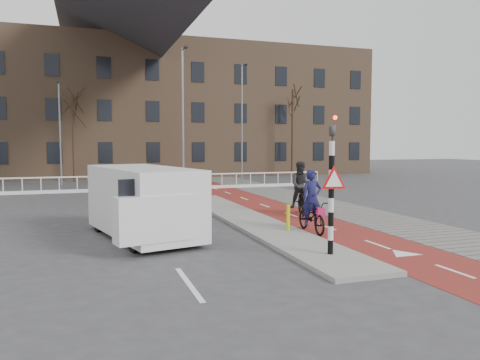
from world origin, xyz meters
name	(u,v)px	position (x,y,z in m)	size (l,w,h in m)	color
ground	(315,241)	(0.00, 0.00, 0.00)	(120.00, 120.00, 0.00)	#38383A
bike_lane	(250,201)	(1.50, 10.00, 0.01)	(2.50, 60.00, 0.01)	maroon
sidewalk	(300,199)	(4.30, 10.00, 0.01)	(3.00, 60.00, 0.01)	slate
curb_island	(249,220)	(-0.70, 4.00, 0.06)	(1.80, 16.00, 0.12)	gray
traffic_signal	(332,181)	(-0.60, -2.02, 1.99)	(0.80, 0.80, 3.68)	black
bollard	(288,217)	(-0.28, 1.35, 0.54)	(0.12, 0.12, 0.83)	#D0C70B
cyclist_near	(312,211)	(0.55, 1.30, 0.70)	(0.82, 2.04, 2.07)	black
cyclist_far	(301,193)	(1.92, 4.91, 0.91)	(1.24, 2.15, 2.19)	black
van	(143,201)	(-4.83, 2.18, 1.16)	(3.21, 5.46, 2.20)	silver
railing	(112,187)	(-5.00, 17.00, 0.31)	(28.00, 0.10, 0.99)	silver
townhouse_row	(124,90)	(-3.00, 32.00, 7.81)	(46.00, 10.00, 15.90)	#7F6047
tree_mid	(74,139)	(-7.30, 25.66, 3.30)	(0.25, 0.25, 6.61)	#322216
tree_right	(293,133)	(10.95, 25.44, 3.84)	(0.23, 0.23, 7.67)	#322216
streetlight_near	(183,124)	(-1.52, 12.22, 3.97)	(0.12, 0.12, 7.95)	slate
streetlight_left	(60,134)	(-8.12, 22.37, 3.58)	(0.12, 0.12, 7.17)	slate
streetlight_right	(242,124)	(4.86, 21.39, 4.43)	(0.12, 0.12, 8.85)	slate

